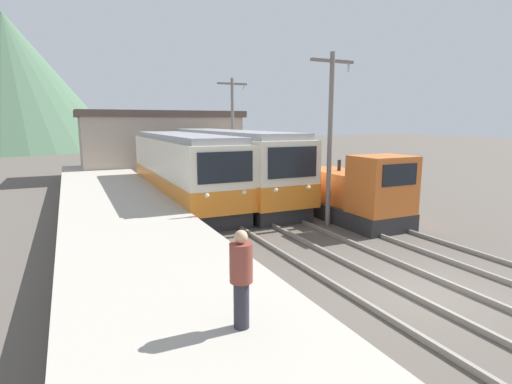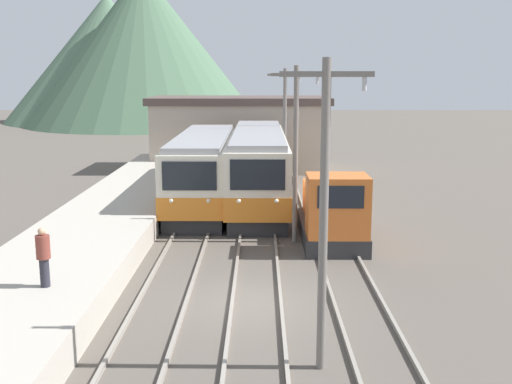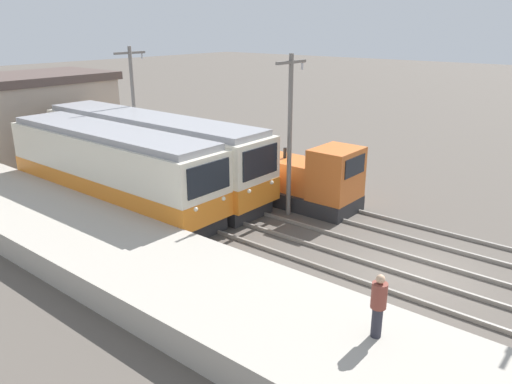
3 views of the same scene
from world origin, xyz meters
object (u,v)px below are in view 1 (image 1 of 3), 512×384
at_px(catenary_mast_mid, 330,134).
at_px(person_on_platform, 241,275).
at_px(commuter_train_left, 183,172).
at_px(catenary_mast_far, 233,129).
at_px(commuter_train_center, 228,167).
at_px(shunting_locomotive, 355,194).

xyz_separation_m(catenary_mast_mid, person_on_platform, (-7.31, -7.86, -1.98)).
bearing_deg(person_on_platform, commuter_train_left, 78.57).
bearing_deg(person_on_platform, catenary_mast_far, 68.44).
bearing_deg(person_on_platform, commuter_train_center, 69.43).
relative_size(commuter_train_center, person_on_platform, 8.66).
bearing_deg(catenary_mast_far, person_on_platform, -111.56).
relative_size(shunting_locomotive, person_on_platform, 3.39).
relative_size(catenary_mast_mid, person_on_platform, 4.21).
bearing_deg(catenary_mast_mid, catenary_mast_far, 90.00).
distance_m(commuter_train_left, person_on_platform, 15.13).
relative_size(shunting_locomotive, catenary_mast_far, 0.81).
height_order(shunting_locomotive, catenary_mast_far, catenary_mast_far).
bearing_deg(commuter_train_left, shunting_locomotive, -49.81).
relative_size(catenary_mast_far, person_on_platform, 4.21).
distance_m(commuter_train_left, catenary_mast_mid, 8.46).
xyz_separation_m(commuter_train_center, person_on_platform, (-5.80, -15.46, 0.08)).
bearing_deg(commuter_train_center, commuter_train_left, -167.41).
distance_m(commuter_train_left, commuter_train_center, 2.87).
bearing_deg(commuter_train_left, commuter_train_center, 12.59).
bearing_deg(person_on_platform, shunting_locomotive, 42.15).
xyz_separation_m(shunting_locomotive, catenary_mast_mid, (-1.49, -0.10, 2.63)).
xyz_separation_m(commuter_train_center, catenary_mast_far, (1.51, 3.04, 2.06)).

